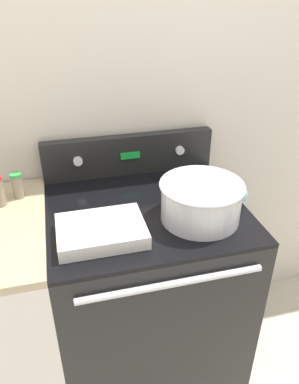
{
  "coord_description": "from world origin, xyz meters",
  "views": [
    {
      "loc": [
        -0.3,
        -0.89,
        1.76
      ],
      "look_at": [
        0.02,
        0.36,
        1.01
      ],
      "focal_mm": 35.0,
      "sensor_mm": 36.0,
      "label": 1
    }
  ],
  "objects": [
    {
      "name": "stove_range",
      "position": [
        0.0,
        0.35,
        0.48
      ],
      "size": [
        0.79,
        0.72,
        0.95
      ],
      "color": "black",
      "rests_on": "ground_plane"
    },
    {
      "name": "casserole_dish",
      "position": [
        -0.2,
        0.2,
        0.98
      ],
      "size": [
        0.31,
        0.23,
        0.05
      ],
      "color": "silver",
      "rests_on": "stove_range"
    },
    {
      "name": "ladle",
      "position": [
        0.38,
        0.31,
        0.98
      ],
      "size": [
        0.07,
        0.33,
        0.07
      ],
      "color": "#7AB2C6",
      "rests_on": "stove_range"
    },
    {
      "name": "mixing_bowl",
      "position": [
        0.18,
        0.22,
        1.04
      ],
      "size": [
        0.32,
        0.32,
        0.15
      ],
      "color": "silver",
      "rests_on": "stove_range"
    },
    {
      "name": "control_panel",
      "position": [
        0.0,
        0.67,
        1.04
      ],
      "size": [
        0.79,
        0.07,
        0.19
      ],
      "color": "black",
      "rests_on": "stove_range"
    },
    {
      "name": "kitchen_wall",
      "position": [
        0.0,
        0.73,
        1.25
      ],
      "size": [
        8.0,
        0.05,
        2.5
      ],
      "color": "beige",
      "rests_on": "ground_plane"
    },
    {
      "name": "spice_jar_green_cap",
      "position": [
        -0.49,
        0.54,
        1.02
      ],
      "size": [
        0.05,
        0.05,
        0.11
      ],
      "color": "gray",
      "rests_on": "side_counter"
    }
  ]
}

